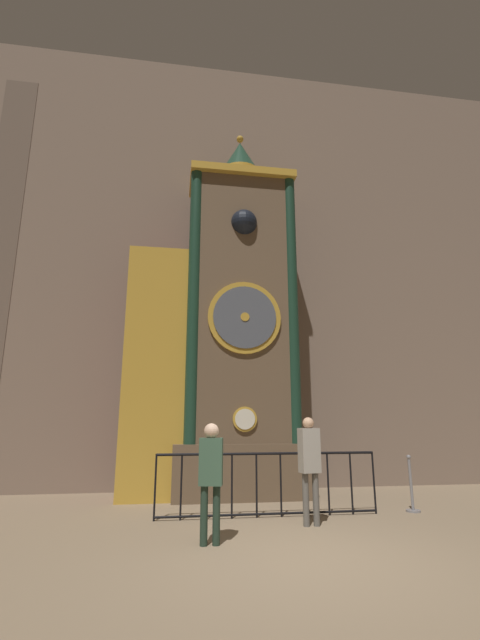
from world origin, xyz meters
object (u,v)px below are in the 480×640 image
(clock_tower, at_px, (222,331))
(stanchion_post, at_px, (412,493))
(visitor_far, at_px, (309,459))
(visitor_near, at_px, (211,470))

(clock_tower, relative_size, stanchion_post, 9.08)
(visitor_far, xyz_separation_m, stanchion_post, (2.34, 0.85, -0.73))
(visitor_near, distance_m, stanchion_post, 4.54)
(clock_tower, bearing_deg, visitor_near, -98.26)
(visitor_near, xyz_separation_m, visitor_far, (1.80, 0.90, 0.05))
(clock_tower, relative_size, visitor_far, 5.42)
(visitor_near, relative_size, visitor_far, 0.94)
(visitor_near, relative_size, stanchion_post, 1.58)
(clock_tower, xyz_separation_m, stanchion_post, (3.57, -2.20, -3.63))
(visitor_far, bearing_deg, visitor_near, -163.38)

